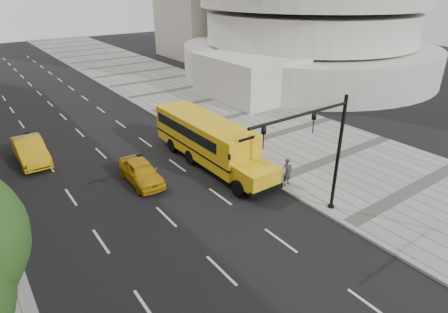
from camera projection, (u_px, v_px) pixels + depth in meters
ground at (143, 176)px, 23.91m from camera, size 140.00×140.00×0.00m
sidewalk_museum at (280, 134)px, 30.27m from camera, size 12.00×140.00×0.15m
curb_museum at (220, 152)px, 27.07m from camera, size 0.30×140.00×0.15m
curb_far at (2, 216)px, 19.62m from camera, size 0.30×140.00×0.15m
school_bus at (207, 137)px, 25.09m from camera, size 2.96×11.56×3.19m
taxi_near at (141, 172)px, 22.86m from camera, size 1.84×4.23×1.42m
taxi_far at (30, 150)px, 25.48m from camera, size 1.73×4.96×1.63m
pedestrian at (288, 172)px, 22.16m from camera, size 0.68×0.50×1.71m
traffic_signal at (321, 146)px, 17.89m from camera, size 6.18×0.36×6.40m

